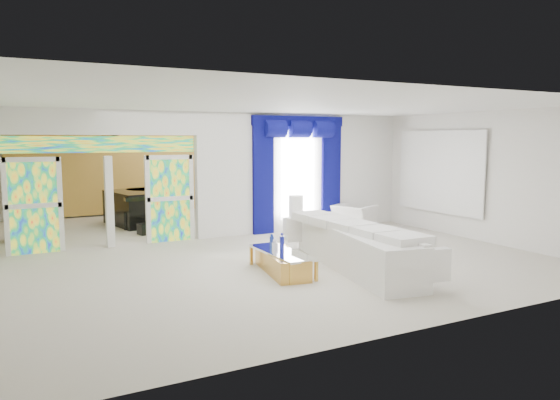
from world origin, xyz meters
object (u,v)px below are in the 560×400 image
grand_piano (140,208)px  armchair (354,217)px  console_table (306,225)px  coffee_table (282,262)px  white_sofa (354,248)px

grand_piano → armchair: bearing=-46.4°
armchair → grand_piano: bearing=31.6°
console_table → armchair: armchair is taller
coffee_table → console_table: bearing=53.7°
white_sofa → console_table: white_sofa is taller
coffee_table → grand_piano: 6.61m
coffee_table → grand_piano: (-1.06, 6.52, 0.28)m
white_sofa → coffee_table: white_sofa is taller
armchair → grand_piano: 5.92m
white_sofa → grand_piano: (-2.41, 6.82, 0.10)m
console_table → armchair: 1.39m
console_table → white_sofa: bearing=-106.7°
coffee_table → console_table: size_ratio=1.44×
white_sofa → coffee_table: (-1.35, 0.30, -0.18)m
coffee_table → console_table: console_table is taller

